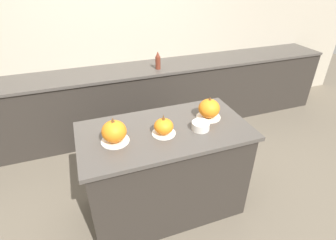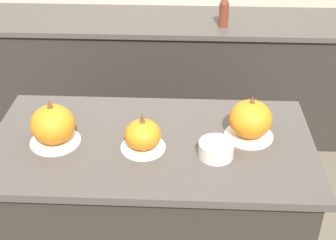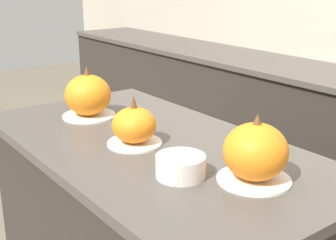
{
  "view_description": "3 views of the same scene",
  "coord_description": "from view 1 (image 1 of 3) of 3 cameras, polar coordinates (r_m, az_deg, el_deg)",
  "views": [
    {
      "loc": [
        -0.6,
        -1.73,
        2.12
      ],
      "look_at": [
        0.04,
        0.04,
        0.98
      ],
      "focal_mm": 28.0,
      "sensor_mm": 36.0,
      "label": 1
    },
    {
      "loc": [
        0.15,
        -1.69,
        2.11
      ],
      "look_at": [
        0.07,
        0.03,
        1.01
      ],
      "focal_mm": 50.0,
      "sensor_mm": 36.0,
      "label": 2
    },
    {
      "loc": [
        1.28,
        -0.9,
        1.51
      ],
      "look_at": [
        0.06,
        0.03,
        1.01
      ],
      "focal_mm": 50.0,
      "sensor_mm": 36.0,
      "label": 3
    }
  ],
  "objects": [
    {
      "name": "pumpkin_cake_right",
      "position": [
        2.35,
        8.93,
        2.41
      ],
      "size": [
        0.22,
        0.22,
        0.21
      ],
      "color": "silver",
      "rests_on": "kitchen_island"
    },
    {
      "name": "kitchen_island",
      "position": [
        2.47,
        -0.6,
        -10.97
      ],
      "size": [
        1.44,
        0.76,
        0.92
      ],
      "color": "#2D2823",
      "rests_on": "ground_plane"
    },
    {
      "name": "ground_plane",
      "position": [
        2.8,
        -0.55,
        -17.98
      ],
      "size": [
        12.0,
        12.0,
        0.0
      ],
      "primitive_type": "plane",
      "color": "#665B4C"
    },
    {
      "name": "bottle_tall",
      "position": [
        3.45,
        -2.22,
        12.78
      ],
      "size": [
        0.07,
        0.07,
        0.23
      ],
      "color": "maroon",
      "rests_on": "back_counter"
    },
    {
      "name": "pumpkin_cake_center",
      "position": [
        2.11,
        -0.96,
        -1.5
      ],
      "size": [
        0.2,
        0.2,
        0.18
      ],
      "color": "silver",
      "rests_on": "kitchen_island"
    },
    {
      "name": "back_counter",
      "position": [
        3.68,
        -8.4,
        4.07
      ],
      "size": [
        6.0,
        0.6,
        0.92
      ],
      "color": "#2D2823",
      "rests_on": "ground_plane"
    },
    {
      "name": "wall_back",
      "position": [
        3.72,
        -10.52,
        17.13
      ],
      "size": [
        8.0,
        0.06,
        2.5
      ],
      "color": "#B2A893",
      "rests_on": "ground_plane"
    },
    {
      "name": "pumpkin_cake_left",
      "position": [
        2.04,
        -11.64,
        -2.55
      ],
      "size": [
        0.22,
        0.22,
        0.22
      ],
      "color": "silver",
      "rests_on": "kitchen_island"
    },
    {
      "name": "mixing_bowl",
      "position": [
        2.2,
        7.12,
        -1.25
      ],
      "size": [
        0.15,
        0.15,
        0.07
      ],
      "color": "beige",
      "rests_on": "kitchen_island"
    }
  ]
}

